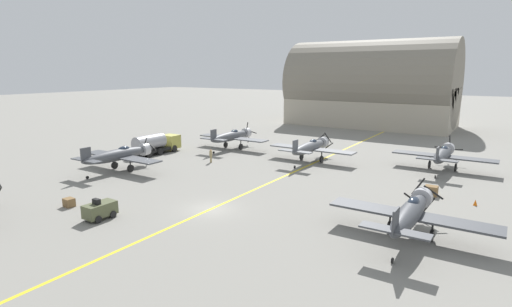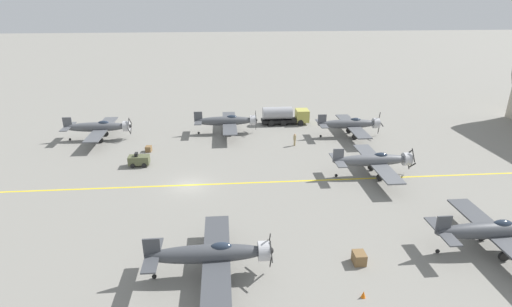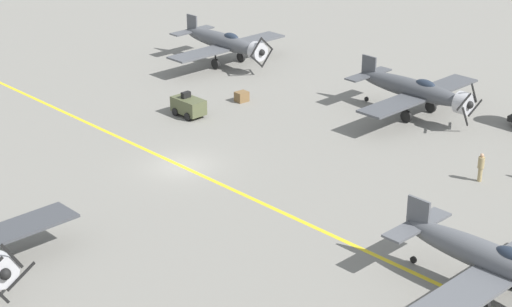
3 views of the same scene
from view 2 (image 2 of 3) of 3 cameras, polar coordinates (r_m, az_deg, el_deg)
The scene contains 14 objects.
ground_plane at distance 47.24m, azimuth -9.52°, elevation -4.47°, with size 400.00×400.00×0.00m, color gray.
taxiway_stripe at distance 47.23m, azimuth -9.52°, elevation -4.47°, with size 0.30×160.00×0.01m, color yellow.
airplane_near_left at distance 64.77m, azimuth -21.50°, elevation 3.53°, with size 12.00×9.98×3.65m.
airplane_far_center at distance 50.25m, azimuth 16.54°, elevation -0.94°, with size 12.00×9.98×3.65m.
airplane_far_right at distance 39.99m, azimuth 30.72°, elevation -9.43°, with size 12.00×9.98×3.80m.
airplane_mid_left at distance 63.35m, azimuth -4.14°, elevation 4.64°, with size 12.00×9.98×3.65m.
airplane_mid_right at distance 32.00m, azimuth -6.32°, elevation -14.08°, with size 12.00×9.98×3.65m.
airplane_far_left at distance 63.42m, azimuth 13.34°, elevation 4.12°, with size 12.00×9.98×3.78m.
fuel_tanker at distance 68.22m, azimuth 4.19°, elevation 5.46°, with size 2.67×8.00×2.98m.
tow_tractor at distance 53.57m, azimuth -16.38°, elevation -0.90°, with size 1.57×2.60×1.79m.
ground_crew_walking at distance 58.44m, azimuth 5.55°, elevation 2.06°, with size 0.40×0.40×1.84m.
supply_crate_by_tanker at distance 35.02m, azimuth 14.51°, elevation -14.24°, with size 1.18×0.98×0.98m, color brown.
supply_crate_mid_lane at distance 58.22m, azimuth -15.10°, elevation 0.65°, with size 0.94×0.78×0.78m, color brown.
traffic_cone at distance 31.95m, azimuth 15.10°, elevation -18.85°, with size 0.36×0.36×0.55m, color orange.
Camera 2 is at (42.23, 4.24, 20.74)m, focal length 28.00 mm.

